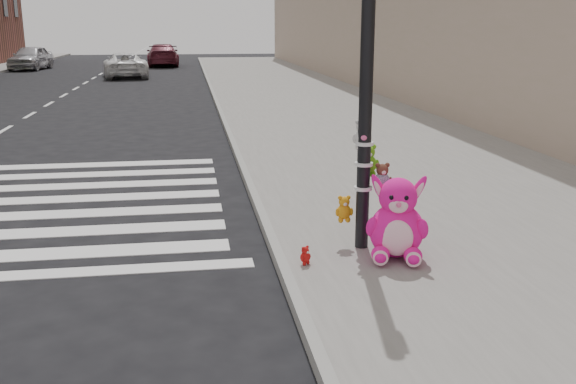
{
  "coord_description": "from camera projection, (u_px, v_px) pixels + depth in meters",
  "views": [
    {
      "loc": [
        0.55,
        -5.51,
        2.81
      ],
      "look_at": [
        1.75,
        2.28,
        0.75
      ],
      "focal_mm": 40.0,
      "sensor_mm": 36.0,
      "label": 1
    }
  ],
  "objects": [
    {
      "name": "car_maroon_near",
      "position": [
        163.0,
        55.0,
        44.74
      ],
      "size": [
        2.39,
        5.36,
        1.53
      ],
      "primitive_type": "imported",
      "rotation": [
        0.0,
        0.0,
        3.19
      ],
      "color": "#581926",
      "rests_on": "ground"
    },
    {
      "name": "signal_pole",
      "position": [
        366.0,
        112.0,
        7.56
      ],
      "size": [
        0.67,
        0.5,
        4.0
      ],
      "color": "black",
      "rests_on": "sidewalk_near"
    },
    {
      "name": "sidewalk_near",
      "position": [
        368.0,
        137.0,
        16.18
      ],
      "size": [
        7.0,
        80.0,
        0.14
      ],
      "primitive_type": "cube",
      "color": "slate",
      "rests_on": "ground"
    },
    {
      "name": "car_white_near",
      "position": [
        125.0,
        65.0,
        35.19
      ],
      "size": [
        2.85,
        5.08,
        1.34
      ],
      "primitive_type": "imported",
      "rotation": [
        0.0,
        0.0,
        3.28
      ],
      "color": "white",
      "rests_on": "ground"
    },
    {
      "name": "pink_bunny",
      "position": [
        397.0,
        224.0,
        7.49
      ],
      "size": [
        0.8,
        0.88,
        1.02
      ],
      "rotation": [
        0.0,
        0.0,
        -0.28
      ],
      "color": "#FA1595",
      "rests_on": "sidewalk_near"
    },
    {
      "name": "ground",
      "position": [
        138.0,
        340.0,
        5.89
      ],
      "size": [
        120.0,
        120.0,
        0.0
      ],
      "primitive_type": "plane",
      "color": "black",
      "rests_on": "ground"
    },
    {
      "name": "red_teddy",
      "position": [
        305.0,
        255.0,
        7.34
      ],
      "size": [
        0.18,
        0.17,
        0.22
      ],
      "primitive_type": null,
      "rotation": [
        0.0,
        0.0,
        0.61
      ],
      "color": "red",
      "rests_on": "sidewalk_near"
    },
    {
      "name": "curb_edge",
      "position": [
        232.0,
        140.0,
        15.67
      ],
      "size": [
        0.12,
        80.0,
        0.15
      ],
      "primitive_type": "cube",
      "color": "gray",
      "rests_on": "ground"
    },
    {
      "name": "car_silver_deep",
      "position": [
        31.0,
        58.0,
        41.13
      ],
      "size": [
        2.34,
        4.71,
        1.54
      ],
      "primitive_type": "imported",
      "rotation": [
        0.0,
        0.0,
        -0.12
      ],
      "color": "#BBBAC0",
      "rests_on": "ground"
    }
  ]
}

